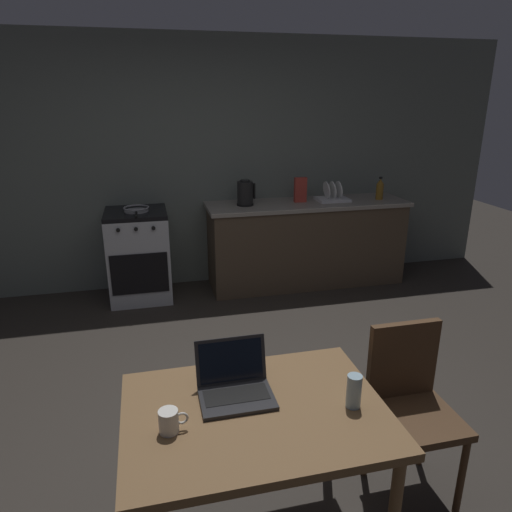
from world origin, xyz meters
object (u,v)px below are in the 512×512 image
(electric_kettle, at_px, (245,193))
(drinking_glass, at_px, (354,391))
(chair, at_px, (410,399))
(cereal_box, at_px, (300,190))
(bottle, at_px, (380,189))
(stove_oven, at_px, (139,255))
(coffee_mug, at_px, (169,421))
(dining_table, at_px, (255,425))
(laptop, at_px, (235,386))
(dish_rack, at_px, (332,196))
(frying_pan, at_px, (136,209))

(electric_kettle, relative_size, drinking_glass, 1.77)
(chair, bearing_deg, drinking_glass, -144.74)
(drinking_glass, xyz_separation_m, cereal_box, (0.81, 3.14, 0.24))
(chair, relative_size, bottle, 3.70)
(stove_oven, bearing_deg, coffee_mug, -87.49)
(dining_table, relative_size, laptop, 3.46)
(dining_table, bearing_deg, bottle, 54.89)
(drinking_glass, bearing_deg, laptop, 157.47)
(dining_table, height_order, cereal_box, cereal_box)
(stove_oven, distance_m, drinking_glass, 3.27)
(cereal_box, bearing_deg, dish_rack, -3.19)
(chair, height_order, frying_pan, frying_pan)
(laptop, bearing_deg, chair, -3.05)
(bottle, xyz_separation_m, coffee_mug, (-2.47, -3.05, -0.25))
(electric_kettle, distance_m, coffee_mug, 3.26)
(dining_table, xyz_separation_m, coffee_mug, (-0.36, -0.06, 0.13))
(chair, height_order, coffee_mug, chair)
(chair, xyz_separation_m, frying_pan, (-1.33, 2.85, 0.41))
(laptop, xyz_separation_m, coffee_mug, (-0.30, -0.18, 0.00))
(cereal_box, height_order, dish_rack, cereal_box)
(coffee_mug, bearing_deg, dining_table, 8.77)
(laptop, relative_size, coffee_mug, 2.72)
(dining_table, distance_m, bottle, 3.68)
(frying_pan, relative_size, cereal_box, 1.62)
(electric_kettle, bearing_deg, bottle, -1.92)
(bottle, distance_m, dish_rack, 0.53)
(dish_rack, bearing_deg, frying_pan, -179.21)
(coffee_mug, height_order, drinking_glass, drinking_glass)
(dining_table, height_order, bottle, bottle)
(dining_table, xyz_separation_m, frying_pan, (-0.48, 3.02, 0.28))
(stove_oven, relative_size, laptop, 2.86)
(laptop, bearing_deg, dining_table, -68.29)
(stove_oven, distance_m, dish_rack, 2.13)
(electric_kettle, distance_m, drinking_glass, 3.14)
(stove_oven, relative_size, coffee_mug, 7.80)
(cereal_box, distance_m, dish_rack, 0.37)
(laptop, relative_size, drinking_glass, 2.15)
(electric_kettle, bearing_deg, dish_rack, 0.00)
(chair, xyz_separation_m, dish_rack, (0.73, 2.88, 0.44))
(dining_table, relative_size, frying_pan, 2.62)
(frying_pan, height_order, dish_rack, dish_rack)
(frying_pan, bearing_deg, laptop, -81.75)
(bottle, height_order, cereal_box, cereal_box)
(dish_rack, bearing_deg, cereal_box, 176.81)
(dining_table, distance_m, drinking_glass, 0.44)
(bottle, bearing_deg, cereal_box, 175.49)
(chair, bearing_deg, dish_rack, 82.22)
(bottle, height_order, frying_pan, bottle)
(stove_oven, distance_m, electric_kettle, 1.25)
(drinking_glass, bearing_deg, stove_oven, 106.17)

